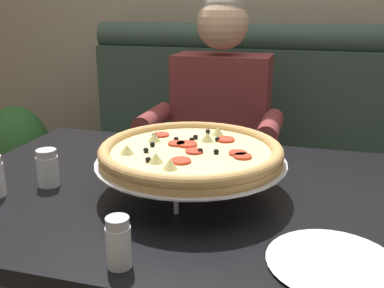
{
  "coord_description": "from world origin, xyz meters",
  "views": [
    {
      "loc": [
        0.33,
        -1.05,
        1.22
      ],
      "look_at": [
        0.01,
        0.09,
        0.84
      ],
      "focal_mm": 41.12,
      "sensor_mm": 36.0,
      "label": 1
    }
  ],
  "objects_px": {
    "shaker_oregano": "(48,170)",
    "potted_plant": "(19,162)",
    "dining_table": "(180,216)",
    "diner_main": "(216,133)",
    "pizza": "(191,153)",
    "booth_bench": "(236,180)",
    "shaker_pepper_flakes": "(118,246)",
    "plate_near_left": "(333,260)"
  },
  "relations": [
    {
      "from": "diner_main",
      "to": "potted_plant",
      "type": "relative_size",
      "value": 1.82
    },
    {
      "from": "dining_table",
      "to": "diner_main",
      "type": "height_order",
      "value": "diner_main"
    },
    {
      "from": "potted_plant",
      "to": "shaker_oregano",
      "type": "bearing_deg",
      "value": -48.7
    },
    {
      "from": "plate_near_left",
      "to": "diner_main",
      "type": "bearing_deg",
      "value": 115.07
    },
    {
      "from": "pizza",
      "to": "shaker_oregano",
      "type": "xyz_separation_m",
      "value": [
        -0.39,
        -0.06,
        -0.07
      ]
    },
    {
      "from": "shaker_oregano",
      "to": "potted_plant",
      "type": "xyz_separation_m",
      "value": [
        -0.86,
        0.98,
        -0.4
      ]
    },
    {
      "from": "pizza",
      "to": "shaker_pepper_flakes",
      "type": "height_order",
      "value": "pizza"
    },
    {
      "from": "diner_main",
      "to": "shaker_oregano",
      "type": "relative_size",
      "value": 12.41
    },
    {
      "from": "pizza",
      "to": "shaker_pepper_flakes",
      "type": "bearing_deg",
      "value": -95.94
    },
    {
      "from": "dining_table",
      "to": "potted_plant",
      "type": "distance_m",
      "value": 1.53
    },
    {
      "from": "dining_table",
      "to": "shaker_pepper_flakes",
      "type": "relative_size",
      "value": 12.73
    },
    {
      "from": "shaker_oregano",
      "to": "plate_near_left",
      "type": "distance_m",
      "value": 0.77
    },
    {
      "from": "booth_bench",
      "to": "dining_table",
      "type": "bearing_deg",
      "value": -90.0
    },
    {
      "from": "pizza",
      "to": "shaker_oregano",
      "type": "height_order",
      "value": "pizza"
    },
    {
      "from": "plate_near_left",
      "to": "shaker_oregano",
      "type": "bearing_deg",
      "value": 165.25
    },
    {
      "from": "pizza",
      "to": "plate_near_left",
      "type": "distance_m",
      "value": 0.45
    },
    {
      "from": "pizza",
      "to": "plate_near_left",
      "type": "height_order",
      "value": "pizza"
    },
    {
      "from": "booth_bench",
      "to": "shaker_oregano",
      "type": "distance_m",
      "value": 1.13
    },
    {
      "from": "dining_table",
      "to": "shaker_oregano",
      "type": "height_order",
      "value": "shaker_oregano"
    },
    {
      "from": "potted_plant",
      "to": "shaker_pepper_flakes",
      "type": "bearing_deg",
      "value": -46.81
    },
    {
      "from": "shaker_pepper_flakes",
      "to": "pizza",
      "type": "bearing_deg",
      "value": 84.06
    },
    {
      "from": "diner_main",
      "to": "plate_near_left",
      "type": "bearing_deg",
      "value": -64.93
    },
    {
      "from": "diner_main",
      "to": "potted_plant",
      "type": "height_order",
      "value": "diner_main"
    },
    {
      "from": "pizza",
      "to": "plate_near_left",
      "type": "relative_size",
      "value": 1.93
    },
    {
      "from": "booth_bench",
      "to": "potted_plant",
      "type": "bearing_deg",
      "value": -178.87
    },
    {
      "from": "diner_main",
      "to": "pizza",
      "type": "xyz_separation_m",
      "value": [
        0.08,
        -0.67,
        0.14
      ]
    },
    {
      "from": "diner_main",
      "to": "shaker_pepper_flakes",
      "type": "bearing_deg",
      "value": -87.69
    },
    {
      "from": "pizza",
      "to": "shaker_oregano",
      "type": "distance_m",
      "value": 0.4
    },
    {
      "from": "plate_near_left",
      "to": "potted_plant",
      "type": "bearing_deg",
      "value": 143.77
    },
    {
      "from": "shaker_pepper_flakes",
      "to": "shaker_oregano",
      "type": "xyz_separation_m",
      "value": [
        -0.35,
        0.31,
        0.0
      ]
    },
    {
      "from": "booth_bench",
      "to": "shaker_pepper_flakes",
      "type": "relative_size",
      "value": 15.69
    },
    {
      "from": "booth_bench",
      "to": "diner_main",
      "type": "distance_m",
      "value": 0.41
    },
    {
      "from": "diner_main",
      "to": "potted_plant",
      "type": "bearing_deg",
      "value": 168.25
    },
    {
      "from": "booth_bench",
      "to": "dining_table",
      "type": "height_order",
      "value": "booth_bench"
    },
    {
      "from": "pizza",
      "to": "potted_plant",
      "type": "bearing_deg",
      "value": 143.64
    },
    {
      "from": "booth_bench",
      "to": "shaker_pepper_flakes",
      "type": "bearing_deg",
      "value": -90.07
    },
    {
      "from": "dining_table",
      "to": "potted_plant",
      "type": "height_order",
      "value": "dining_table"
    },
    {
      "from": "booth_bench",
      "to": "pizza",
      "type": "height_order",
      "value": "booth_bench"
    },
    {
      "from": "shaker_pepper_flakes",
      "to": "potted_plant",
      "type": "bearing_deg",
      "value": 133.19
    },
    {
      "from": "booth_bench",
      "to": "diner_main",
      "type": "relative_size",
      "value": 1.25
    },
    {
      "from": "dining_table",
      "to": "shaker_oregano",
      "type": "relative_size",
      "value": 12.6
    },
    {
      "from": "shaker_pepper_flakes",
      "to": "plate_near_left",
      "type": "relative_size",
      "value": 0.4
    }
  ]
}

